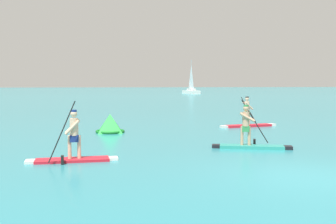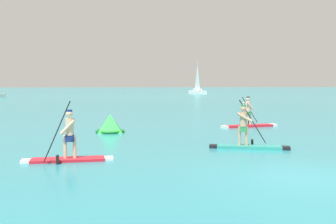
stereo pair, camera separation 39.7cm
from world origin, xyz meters
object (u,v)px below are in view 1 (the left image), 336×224
Objects in this scene: paddleboarder_near_left at (72,149)px; paddleboarder_mid_center at (250,139)px; paddleboarder_far_right at (248,121)px; sailboat_right_horizon at (191,90)px; race_marker_buoy at (110,125)px.

paddleboarder_mid_center is at bearing -169.38° from paddleboarder_near_left.
paddleboarder_near_left is at bearing -146.88° from paddleboarder_far_right.
paddleboarder_near_left reaches higher than paddleboarder_mid_center.
sailboat_right_horizon reaches higher than paddleboarder_far_right.
paddleboarder_far_right is at bearing 11.49° from race_marker_buoy.
sailboat_right_horizon is at bearing 75.08° from race_marker_buoy.
sailboat_right_horizon is (18.48, 69.35, 0.51)m from race_marker_buoy.
sailboat_right_horizon is (10.89, 67.80, 0.57)m from paddleboarder_far_right.
paddleboarder_mid_center is at bearing 157.02° from sailboat_right_horizon.
paddleboarder_near_left is 0.84× the size of paddleboarder_far_right.
sailboat_right_horizon reaches higher than race_marker_buoy.
paddleboarder_far_right is 2.02× the size of race_marker_buoy.
race_marker_buoy is at bearing 179.44° from paddleboarder_far_right.
race_marker_buoy is (-7.59, -1.54, 0.06)m from paddleboarder_far_right.
sailboat_right_horizon is (19.71, 76.67, 0.52)m from paddleboarder_near_left.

